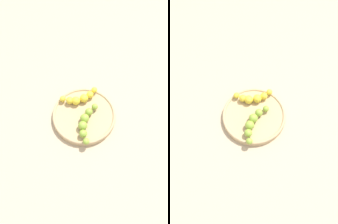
# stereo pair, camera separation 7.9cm
# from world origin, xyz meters

# --- Properties ---
(ground_plane) EXTENTS (2.40, 2.40, 0.00)m
(ground_plane) POSITION_xyz_m (0.00, 0.00, 0.00)
(ground_plane) COLOR tan
(fruit_bowl) EXTENTS (0.23, 0.23, 0.02)m
(fruit_bowl) POSITION_xyz_m (0.00, 0.00, 0.01)
(fruit_bowl) COLOR tan
(fruit_bowl) RESTS_ON ground_plane
(banana_green) EXTENTS (0.12, 0.12, 0.03)m
(banana_green) POSITION_xyz_m (0.04, -0.02, 0.04)
(banana_green) COLOR #8CAD38
(banana_green) RESTS_ON fruit_bowl
(banana_yellow) EXTENTS (0.06, 0.14, 0.03)m
(banana_yellow) POSITION_xyz_m (-0.06, 0.02, 0.03)
(banana_yellow) COLOR yellow
(banana_yellow) RESTS_ON fruit_bowl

